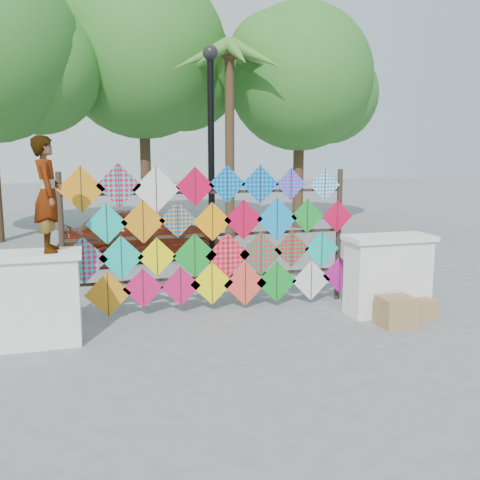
{
  "coord_description": "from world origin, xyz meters",
  "views": [
    {
      "loc": [
        -1.84,
        -7.63,
        2.6
      ],
      "look_at": [
        0.45,
        0.6,
        1.18
      ],
      "focal_mm": 40.0,
      "sensor_mm": 36.0,
      "label": 1
    }
  ],
  "objects_px": {
    "sedan": "(142,233)",
    "kite_rack": "(213,239)",
    "vendor_woman": "(48,194)",
    "lamppost": "(211,146)"
  },
  "relations": [
    {
      "from": "sedan",
      "to": "lamppost",
      "type": "height_order",
      "value": "lamppost"
    },
    {
      "from": "vendor_woman",
      "to": "lamppost",
      "type": "xyz_separation_m",
      "value": [
        2.69,
        2.2,
        0.65
      ]
    },
    {
      "from": "vendor_woman",
      "to": "sedan",
      "type": "distance_m",
      "value": 5.91
    },
    {
      "from": "vendor_woman",
      "to": "lamppost",
      "type": "bearing_deg",
      "value": -53.9
    },
    {
      "from": "vendor_woman",
      "to": "kite_rack",
      "type": "bearing_deg",
      "value": -72.31
    },
    {
      "from": "vendor_woman",
      "to": "lamppost",
      "type": "relative_size",
      "value": 0.34
    },
    {
      "from": "sedan",
      "to": "kite_rack",
      "type": "bearing_deg",
      "value": 179.12
    },
    {
      "from": "kite_rack",
      "to": "sedan",
      "type": "distance_m",
      "value": 4.66
    },
    {
      "from": "lamppost",
      "to": "sedan",
      "type": "bearing_deg",
      "value": 107.01
    },
    {
      "from": "vendor_woman",
      "to": "sedan",
      "type": "bearing_deg",
      "value": -20.19
    }
  ]
}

